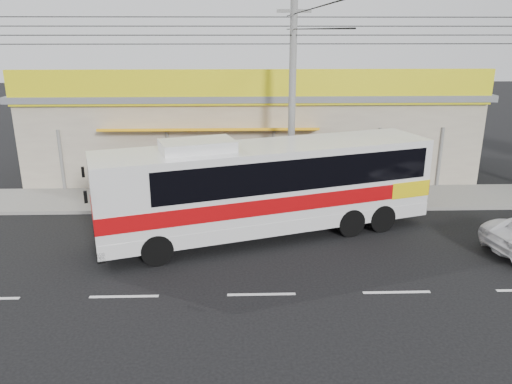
# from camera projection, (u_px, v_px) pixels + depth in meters

# --- Properties ---
(ground) EXTENTS (120.00, 120.00, 0.00)m
(ground) POSITION_uv_depth(u_px,v_px,m) (258.00, 257.00, 16.98)
(ground) COLOR black
(ground) RESTS_ON ground
(sidewalk) EXTENTS (30.00, 3.20, 0.15)m
(sidewalk) POSITION_uv_depth(u_px,v_px,m) (254.00, 199.00, 22.65)
(sidewalk) COLOR slate
(sidewalk) RESTS_ON ground
(lane_markings) EXTENTS (50.00, 0.12, 0.01)m
(lane_markings) POSITION_uv_depth(u_px,v_px,m) (261.00, 294.00, 14.60)
(lane_markings) COLOR silver
(lane_markings) RESTS_ON ground
(storefront_building) EXTENTS (22.60, 9.20, 5.70)m
(storefront_building) POSITION_uv_depth(u_px,v_px,m) (251.00, 127.00, 27.23)
(storefront_building) COLOR #A19381
(storefront_building) RESTS_ON ground
(coach_bus) EXTENTS (12.59, 6.32, 3.82)m
(coach_bus) POSITION_uv_depth(u_px,v_px,m) (273.00, 182.00, 18.32)
(coach_bus) COLOR silver
(coach_bus) RESTS_ON ground
(motorbike_red) EXTENTS (1.93, 1.11, 0.96)m
(motorbike_red) POSITION_uv_depth(u_px,v_px,m) (162.00, 197.00, 21.13)
(motorbike_red) COLOR #9A130B
(motorbike_red) RESTS_ON sidewalk
(motorbike_dark) EXTENTS (1.89, 0.67, 1.12)m
(motorbike_dark) POSITION_uv_depth(u_px,v_px,m) (120.00, 190.00, 21.84)
(motorbike_dark) COLOR black
(motorbike_dark) RESTS_ON sidewalk
(utility_pole) EXTENTS (34.00, 14.00, 8.98)m
(utility_pole) POSITION_uv_depth(u_px,v_px,m) (294.00, 29.00, 19.59)
(utility_pole) COLOR slate
(utility_pole) RESTS_ON ground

